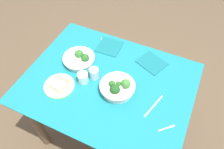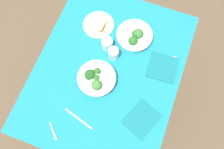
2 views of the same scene
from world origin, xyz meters
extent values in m
plane|color=brown|center=(0.00, 0.00, 0.00)|extent=(6.00, 6.00, 0.00)
cube|color=#197A84|center=(0.00, 0.00, 0.76)|extent=(1.15, 0.89, 0.01)
cube|color=brown|center=(0.00, 0.00, 0.75)|extent=(1.11, 0.86, 0.02)
cylinder|color=brown|center=(-0.47, -0.34, 0.37)|extent=(0.07, 0.07, 0.73)
cylinder|color=brown|center=(0.47, -0.34, 0.37)|extent=(0.07, 0.07, 0.73)
cylinder|color=brown|center=(0.47, 0.34, 0.37)|extent=(0.07, 0.07, 0.73)
cylinder|color=silver|center=(-0.09, 0.04, 0.79)|extent=(0.21, 0.21, 0.05)
cylinder|color=silver|center=(-0.09, 0.04, 0.82)|extent=(0.23, 0.23, 0.01)
sphere|color=#1E511E|center=(-0.09, 0.08, 0.83)|extent=(0.07, 0.07, 0.07)
sphere|color=#286023|center=(-0.09, 0.03, 0.83)|extent=(0.04, 0.04, 0.04)
sphere|color=#3D7A33|center=(-0.14, 0.02, 0.84)|extent=(0.06, 0.06, 0.06)
sphere|color=#286023|center=(-0.05, 0.05, 0.83)|extent=(0.04, 0.04, 0.04)
cylinder|color=beige|center=(-0.10, 0.04, 0.83)|extent=(0.07, 0.07, 0.01)
cylinder|color=white|center=(0.27, -0.08, 0.78)|extent=(0.21, 0.21, 0.04)
cylinder|color=white|center=(0.27, -0.08, 0.81)|extent=(0.23, 0.23, 0.01)
sphere|color=#33702D|center=(0.28, -0.10, 0.82)|extent=(0.07, 0.07, 0.07)
sphere|color=#286023|center=(0.22, -0.09, 0.82)|extent=(0.06, 0.06, 0.06)
sphere|color=#286023|center=(0.27, -0.08, 0.82)|extent=(0.05, 0.05, 0.05)
cylinder|color=beige|center=(0.27, -0.07, 0.82)|extent=(0.07, 0.07, 0.01)
cylinder|color=#B7D684|center=(0.28, 0.17, 0.77)|extent=(0.21, 0.21, 0.01)
cube|color=beige|center=(0.28, 0.17, 0.79)|extent=(0.11, 0.11, 0.02)
cube|color=#9E703D|center=(0.28, 0.13, 0.79)|extent=(0.10, 0.01, 0.02)
cylinder|color=silver|center=(0.16, 0.06, 0.80)|extent=(0.07, 0.07, 0.08)
cylinder|color=silver|center=(0.10, 0.00, 0.81)|extent=(0.07, 0.07, 0.08)
cube|color=#B7B7BC|center=(0.22, -0.34, 0.77)|extent=(0.03, 0.07, 0.00)
cube|color=#B7B7BC|center=(0.21, -0.30, 0.77)|extent=(0.02, 0.03, 0.00)
cube|color=#B7B7BC|center=(-0.45, 0.17, 0.77)|extent=(0.06, 0.06, 0.00)
cube|color=#B7B7BC|center=(-0.49, 0.13, 0.77)|extent=(0.03, 0.03, 0.00)
cube|color=#B7B7BC|center=(-0.35, 0.05, 0.77)|extent=(0.07, 0.20, 0.00)
cube|color=#156870|center=(0.14, -0.32, 0.77)|extent=(0.19, 0.19, 0.01)
cube|color=#156870|center=(-0.22, -0.29, 0.77)|extent=(0.24, 0.22, 0.01)
camera|label=1|loc=(-0.41, 0.81, 1.97)|focal=35.22mm
camera|label=2|loc=(-0.55, -0.23, 2.29)|focal=41.98mm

